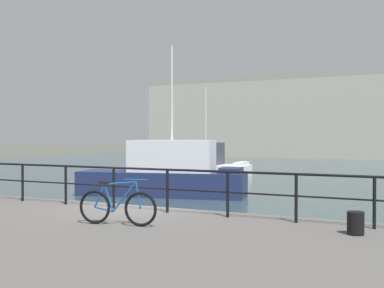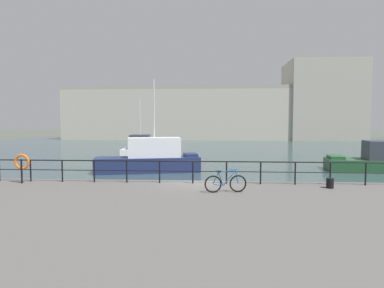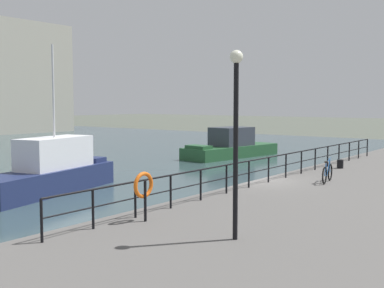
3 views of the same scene
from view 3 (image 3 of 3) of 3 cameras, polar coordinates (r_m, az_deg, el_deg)
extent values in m
plane|color=#4C5147|center=(21.56, 7.41, -6.61)|extent=(240.00, 240.00, 0.00)
cube|color=#A49F91|center=(76.72, -20.60, 7.13)|extent=(14.14, 11.84, 15.53)
cube|color=navy|center=(24.09, -16.36, -4.17)|extent=(8.11, 3.76, 1.13)
cube|color=silver|center=(24.30, -15.65, -0.98)|extent=(4.17, 2.46, 1.48)
cube|color=navy|center=(26.55, -11.74, -1.76)|extent=(1.24, 1.62, 0.24)
cylinder|color=silver|center=(24.19, -15.81, 5.93)|extent=(0.10, 0.10, 4.37)
cube|color=#23512D|center=(38.63, 4.56, -0.84)|extent=(9.06, 3.72, 0.90)
cube|color=#333842|center=(38.57, 4.61, 0.89)|extent=(3.44, 2.56, 1.44)
cube|color=#23512D|center=(35.84, 0.77, -0.36)|extent=(1.28, 1.97, 0.24)
cylinder|color=black|center=(12.29, -17.07, -8.52)|extent=(0.07, 0.07, 1.05)
cylinder|color=black|center=(13.25, -11.42, -7.43)|extent=(0.07, 0.07, 1.05)
cylinder|color=black|center=(14.33, -6.60, -6.45)|extent=(0.07, 0.07, 1.05)
cylinder|color=black|center=(15.49, -2.49, -5.57)|extent=(0.07, 0.07, 1.05)
cylinder|color=black|center=(16.73, 1.01, -4.79)|extent=(0.07, 0.07, 1.05)
cylinder|color=black|center=(18.02, 4.02, -4.11)|extent=(0.07, 0.07, 1.05)
cylinder|color=black|center=(19.35, 6.62, -3.51)|extent=(0.07, 0.07, 1.05)
cylinder|color=black|center=(20.72, 8.88, -2.98)|extent=(0.07, 0.07, 1.05)
cylinder|color=black|center=(22.12, 10.85, -2.52)|extent=(0.07, 0.07, 1.05)
cylinder|color=black|center=(23.55, 12.58, -2.10)|extent=(0.07, 0.07, 1.05)
cylinder|color=black|center=(25.00, 14.11, -1.74)|extent=(0.07, 0.07, 1.05)
cylinder|color=black|center=(26.46, 15.47, -1.41)|extent=(0.07, 0.07, 1.05)
cylinder|color=black|center=(27.94, 16.69, -1.12)|extent=(0.07, 0.07, 1.05)
cylinder|color=black|center=(29.42, 17.79, -0.86)|extent=(0.07, 0.07, 1.05)
cylinder|color=black|center=(30.92, 18.78, -0.62)|extent=(0.07, 0.07, 1.05)
cylinder|color=black|center=(32.43, 19.68, -0.40)|extent=(0.07, 0.07, 1.05)
cylinder|color=black|center=(21.36, 9.91, -1.34)|extent=(23.88, 0.06, 0.06)
cylinder|color=black|center=(21.41, 9.90, -2.60)|extent=(23.88, 0.04, 0.04)
torus|color=black|center=(21.77, 15.74, -3.17)|extent=(0.72, 0.18, 0.72)
torus|color=black|center=(20.75, 15.13, -3.54)|extent=(0.72, 0.18, 0.72)
cylinder|color=#194C8C|center=(21.38, 15.55, -2.66)|extent=(0.55, 0.13, 0.66)
cylinder|color=#194C8C|center=(21.04, 15.34, -2.87)|extent=(0.24, 0.07, 0.58)
cylinder|color=#194C8C|center=(21.25, 15.51, -1.93)|extent=(0.72, 0.16, 0.11)
cylinder|color=#194C8C|center=(20.96, 15.26, -3.57)|extent=(0.43, 0.11, 0.12)
cylinder|color=#194C8C|center=(20.83, 15.21, -2.83)|extent=(0.26, 0.08, 0.51)
cylinder|color=#194C8C|center=(21.68, 15.72, -2.45)|extent=(0.14, 0.06, 0.57)
cube|color=black|center=(20.90, 15.30, -2.02)|extent=(0.23, 0.13, 0.05)
cylinder|color=#194C8C|center=(21.59, 15.71, -1.60)|extent=(0.52, 0.11, 0.02)
cylinder|color=black|center=(25.98, 16.82, -2.23)|extent=(0.32, 0.32, 0.44)
cylinder|color=black|center=(13.86, -5.45, -6.61)|extent=(0.08, 0.08, 1.15)
torus|color=orange|center=(13.82, -5.65, -4.76)|extent=(0.75, 0.11, 0.75)
cylinder|color=black|center=(11.81, 5.09, -0.97)|extent=(0.12, 0.12, 4.26)
sphere|color=silver|center=(11.80, 5.17, 10.05)|extent=(0.32, 0.32, 0.32)
camera|label=1|loc=(25.57, 38.83, 0.53)|focal=45.93mm
camera|label=2|loc=(20.09, 55.68, 1.82)|focal=32.07mm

